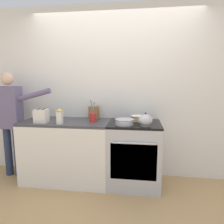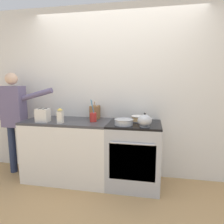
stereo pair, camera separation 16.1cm
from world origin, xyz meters
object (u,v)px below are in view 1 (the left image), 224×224
mixing_bowl (124,122)px  knife_block (94,112)px  utensil_crock (93,117)px  person_baker (11,116)px  tea_kettle (146,120)px  milk_carton (60,117)px  stove_range (134,154)px  toaster (41,116)px  layer_cake (137,119)px  fruit_bowl (40,116)px

mixing_bowl → knife_block: bearing=145.2°
utensil_crock → person_baker: 1.30m
tea_kettle → person_baker: 2.04m
knife_block → milk_carton: (-0.37, -0.42, 0.00)m
stove_range → mixing_bowl: size_ratio=3.58×
milk_carton → mixing_bowl: bearing=4.8°
stove_range → toaster: bearing=-172.7°
stove_range → toaster: 1.41m
layer_cake → fruit_bowl: fruit_bowl is taller
stove_range → person_baker: 1.95m
knife_block → person_baker: 1.27m
stove_range → toaster: size_ratio=4.74×
tea_kettle → toaster: size_ratio=1.15×
knife_block → stove_range: bearing=-18.2°
tea_kettle → stove_range: bearing=129.1°
mixing_bowl → utensil_crock: 0.47m
utensil_crock → fruit_bowl: 0.88m
mixing_bowl → milk_carton: (-0.87, -0.07, 0.06)m
stove_range → tea_kettle: tea_kettle is taller
milk_carton → stove_range: bearing=11.9°
knife_block → toaster: bearing=-150.7°
mixing_bowl → toaster: (-1.15, -0.03, 0.05)m
stove_range → utensil_crock: size_ratio=2.84×
toaster → stove_range: bearing=7.3°
fruit_bowl → toaster: (0.17, -0.29, 0.06)m
utensil_crock → milk_carton: size_ratio=1.50×
toaster → mixing_bowl: bearing=1.4°
knife_block → fruit_bowl: size_ratio=1.41×
layer_cake → milk_carton: milk_carton is taller
tea_kettle → fruit_bowl: tea_kettle is taller
stove_range → toaster: toaster is taller
mixing_bowl → fruit_bowl: (-1.33, 0.26, -0.00)m
mixing_bowl → tea_kettle: bearing=-8.2°
mixing_bowl → person_baker: 1.76m
layer_cake → toaster: bearing=-168.0°
fruit_bowl → person_baker: size_ratio=0.13×
layer_cake → person_baker: 1.92m
utensil_crock → mixing_bowl: bearing=-15.3°
mixing_bowl → utensil_crock: bearing=164.7°
stove_range → knife_block: knife_block is taller
layer_cake → knife_block: knife_block is taller
tea_kettle → mixing_bowl: bearing=171.8°
stove_range → knife_block: size_ratio=3.15×
mixing_bowl → milk_carton: bearing=-175.2°
fruit_bowl → person_baker: 0.43m
toaster → milk_carton: size_ratio=0.90×
knife_block → tea_kettle: bearing=-26.4°
layer_cake → person_baker: (-1.92, -0.08, 0.01)m
tea_kettle → knife_block: size_ratio=0.77×
person_baker → mixing_bowl: bearing=-1.6°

